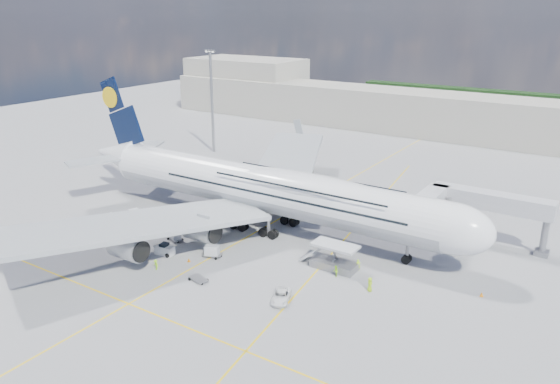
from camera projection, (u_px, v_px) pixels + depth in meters
The scene contains 31 objects.
ground at pixel (228, 248), 84.12m from camera, with size 300.00×300.00×0.00m, color gray.
taxi_line_main at pixel (228, 248), 84.12m from camera, with size 0.25×220.00×0.01m, color yellow.
taxi_line_cross at pixel (129, 304), 68.24m from camera, with size 120.00×0.25×0.01m, color yellow.
taxi_line_diag at pixel (339, 246), 84.82m from camera, with size 0.25×100.00×0.01m, color yellow.
airliner at pixel (266, 189), 89.72m from camera, with size 77.26×79.15×23.71m.
jet_bridge at pixel (466, 203), 83.14m from camera, with size 18.80×12.10×8.50m.
cargo_loader at pixel (334, 260), 77.33m from camera, with size 8.53×3.20×3.67m.
light_mast at pixel (212, 100), 136.27m from camera, with size 3.00×0.70×25.50m.
terminal at pixel (431, 114), 157.60m from camera, with size 180.00×16.00×12.00m, color #B2AD9E.
hangar at pixel (246, 84), 196.77m from camera, with size 40.00×22.00×18.00m, color #B2AD9E.
dolly_row_a at pixel (49, 241), 85.58m from camera, with size 3.38×2.07×0.47m.
dolly_row_b at pixel (136, 215), 94.21m from camera, with size 3.61×2.65×2.05m.
dolly_row_c at pixel (175, 235), 86.61m from camera, with size 2.99×2.37×1.68m.
dolly_back at pixel (113, 219), 93.14m from camera, with size 3.07×2.08×1.78m.
dolly_nose_far at pixel (198, 279), 73.84m from camera, with size 3.04×2.12×0.40m.
dolly_nose_near at pixel (212, 251), 80.84m from camera, with size 3.15×2.43×1.77m.
baggage_tug at pixel (165, 250), 81.60m from camera, with size 3.13×1.80×1.85m.
catering_truck_inner at pixel (299, 190), 105.58m from camera, with size 6.12×3.72×3.41m.
catering_truck_outer at pixel (289, 160), 126.17m from camera, with size 6.78×4.80×3.73m.
service_van at pixel (281, 296), 68.77m from camera, with size 2.10×4.56×1.27m, color white.
crew_nose at pixel (358, 265), 76.65m from camera, with size 0.61×0.40×1.68m, color #C2F419.
crew_loader at pixel (336, 271), 74.93m from camera, with size 0.79×0.61×1.62m, color #8EDC17.
crew_wing at pixel (164, 231), 88.39m from camera, with size 0.95×0.40×1.62m, color #A4FE1A.
crew_van at pixel (370, 284), 71.03m from camera, with size 0.95×0.62×1.95m, color #B2E618.
crew_tug at pixel (156, 265), 76.92m from camera, with size 0.98×0.56×1.52m, color #A6FF1A.
cone_nose at pixel (482, 294), 69.92m from camera, with size 0.48×0.48×0.61m.
cone_wing_left_inner at pixel (244, 205), 101.65m from camera, with size 0.38×0.38×0.48m.
cone_wing_left_outer at pixel (283, 185), 113.36m from camera, with size 0.38×0.38×0.49m.
cone_wing_right_inner at pixel (189, 260), 79.47m from camera, with size 0.46×0.46×0.59m.
cone_wing_right_outer at pixel (94, 241), 85.81m from camera, with size 0.47×0.47×0.60m.
cone_tail at pixel (135, 179), 117.39m from camera, with size 0.38×0.38×0.49m.
Camera 1 is at (48.70, -60.05, 35.18)m, focal length 35.00 mm.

